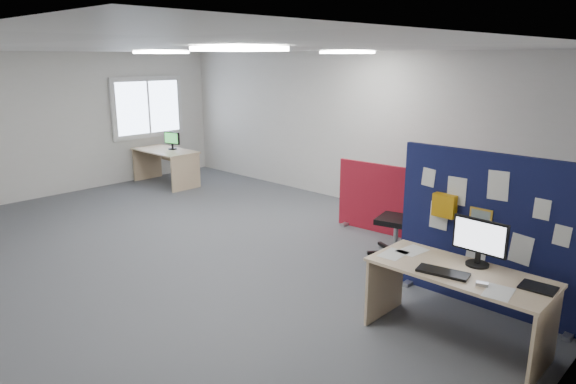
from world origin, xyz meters
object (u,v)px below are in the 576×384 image
Objects in this scene: main_desk at (460,287)px; second_desk at (167,158)px; monitor_main at (480,240)px; navy_divider at (489,232)px; red_divider at (379,199)px; office_chair at (406,212)px; monitor_second at (172,140)px.

main_desk is 1.09× the size of second_desk.
monitor_main is (0.07, 0.18, 0.43)m from main_desk.
main_desk is (0.12, -0.84, -0.29)m from navy_divider.
red_divider is (-2.18, 1.28, -0.32)m from navy_divider.
navy_divider is 1.83× the size of office_chair.
monitor_second is at bearing -179.89° from red_divider.
monitor_second is at bearing 164.32° from office_chair.
monitor_main is 3.09m from red_divider.
navy_divider is 3.97× the size of monitor_main.
second_desk is at bearing 170.33° from monitor_main.
red_divider reaches higher than main_desk.
navy_divider reaches higher than monitor_second.
red_divider is at bearing 5.33° from second_desk.
navy_divider reaches higher than second_desk.
office_chair is at bearing -14.31° from monitor_second.
monitor_main is (0.18, -0.67, 0.14)m from navy_divider.
office_chair reaches higher than main_desk.
monitor_second is 5.74m from office_chair.
monitor_main is 1.30× the size of monitor_second.
main_desk is 7.45m from second_desk.
monitor_second is at bearing 172.51° from navy_divider.
monitor_main reaches higher than second_desk.
navy_divider is at bearing 106.98° from monitor_main.
main_desk is at bearing -46.69° from red_divider.
main_desk is 2.11m from office_chair.
monitor_main is 0.35× the size of second_desk.
navy_divider is 7.15m from monitor_second.
navy_divider is 5.14× the size of monitor_second.
monitor_second is (0.06, 0.12, 0.38)m from second_desk.
second_desk is 0.41m from monitor_second.
monitor_second is (-4.91, -0.35, 0.41)m from red_divider.
second_desk is at bearing -178.61° from red_divider.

